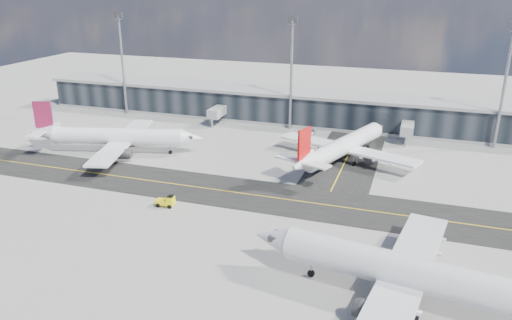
# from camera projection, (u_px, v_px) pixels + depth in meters

# --- Properties ---
(ground) EXTENTS (300.00, 300.00, 0.00)m
(ground) POSITION_uv_depth(u_px,v_px,m) (222.00, 200.00, 90.47)
(ground) COLOR gray
(ground) RESTS_ON ground
(taxiway_lanes) EXTENTS (180.00, 63.00, 0.03)m
(taxiway_lanes) POSITION_uv_depth(u_px,v_px,m) (261.00, 181.00, 98.86)
(taxiway_lanes) COLOR black
(taxiway_lanes) RESTS_ON ground
(terminal_concourse) EXTENTS (152.00, 19.80, 8.80)m
(terminal_concourse) POSITION_uv_depth(u_px,v_px,m) (297.00, 108.00, 137.95)
(terminal_concourse) COLOR black
(terminal_concourse) RESTS_ON ground
(floodlight_masts) EXTENTS (102.50, 0.70, 28.90)m
(floodlight_masts) POSITION_uv_depth(u_px,v_px,m) (291.00, 70.00, 127.82)
(floodlight_masts) COLOR gray
(floodlight_masts) RESTS_ON ground
(airliner_af) EXTENTS (39.42, 33.91, 11.81)m
(airliner_af) POSITION_uv_depth(u_px,v_px,m) (115.00, 137.00, 113.52)
(airliner_af) COLOR white
(airliner_af) RESTS_ON ground
(airliner_redtail) EXTENTS (32.15, 37.21, 11.36)m
(airliner_redtail) POSITION_uv_depth(u_px,v_px,m) (344.00, 146.00, 107.52)
(airliner_redtail) COLOR white
(airliner_redtail) RESTS_ON ground
(airliner_near) EXTENTS (43.64, 37.36, 12.94)m
(airliner_near) POSITION_uv_depth(u_px,v_px,m) (419.00, 276.00, 59.97)
(airliner_near) COLOR silver
(airliner_near) RESTS_ON ground
(baggage_tug) EXTENTS (3.42, 1.90, 2.08)m
(baggage_tug) POSITION_uv_depth(u_px,v_px,m) (167.00, 201.00, 87.54)
(baggage_tug) COLOR yellow
(baggage_tug) RESTS_ON ground
(service_van) EXTENTS (2.66, 5.43, 1.48)m
(service_van) POSITION_uv_depth(u_px,v_px,m) (310.00, 132.00, 127.52)
(service_van) COLOR white
(service_van) RESTS_ON ground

